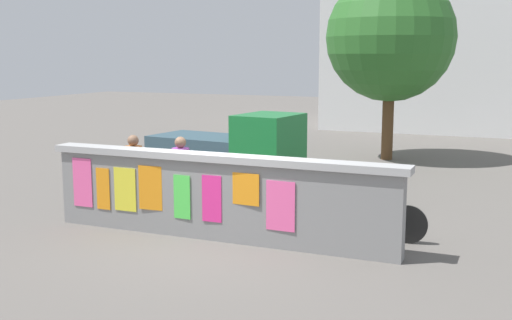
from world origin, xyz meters
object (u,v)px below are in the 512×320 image
(bicycle_near, at_px, (256,204))
(bicycle_far, at_px, (377,220))
(auto_rickshaw_truck, at_px, (232,153))
(tree_roadside, at_px, (391,37))
(motorcycle, at_px, (355,188))
(person_walking, at_px, (134,167))
(person_bystander, at_px, (181,169))

(bicycle_near, bearing_deg, bicycle_far, -6.60)
(bicycle_far, bearing_deg, auto_rickshaw_truck, 145.68)
(bicycle_near, xyz_separation_m, tree_roadside, (0.77, 8.48, 3.33))
(auto_rickshaw_truck, relative_size, motorcycle, 1.98)
(person_walking, bearing_deg, bicycle_far, 2.18)
(motorcycle, height_order, tree_roadside, tree_roadside)
(motorcycle, relative_size, tree_roadside, 0.34)
(motorcycle, relative_size, bicycle_far, 1.11)
(tree_roadside, bearing_deg, bicycle_near, -95.19)
(auto_rickshaw_truck, xyz_separation_m, person_walking, (-0.74, -2.94, 0.09))
(person_walking, bearing_deg, tree_roadside, 70.34)
(bicycle_near, height_order, person_walking, person_walking)
(auto_rickshaw_truck, bearing_deg, tree_roadside, 67.79)
(motorcycle, bearing_deg, auto_rickshaw_truck, 166.70)
(person_bystander, bearing_deg, bicycle_far, 0.80)
(motorcycle, height_order, bicycle_near, bicycle_near)
(person_walking, bearing_deg, bicycle_near, 10.68)
(bicycle_near, bearing_deg, person_bystander, -167.18)
(auto_rickshaw_truck, height_order, bicycle_near, auto_rickshaw_truck)
(motorcycle, xyz_separation_m, bicycle_near, (-1.48, -1.74, -0.10))
(auto_rickshaw_truck, xyz_separation_m, bicycle_far, (4.04, -2.76, -0.54))
(bicycle_near, distance_m, person_bystander, 1.60)
(auto_rickshaw_truck, distance_m, bicycle_far, 4.93)
(person_walking, xyz_separation_m, tree_roadside, (3.19, 8.93, 2.71))
(bicycle_far, relative_size, person_walking, 1.06)
(auto_rickshaw_truck, bearing_deg, bicycle_far, -34.32)
(person_walking, height_order, tree_roadside, tree_roadside)
(person_bystander, bearing_deg, motorcycle, 35.25)
(motorcycle, relative_size, bicycle_near, 1.14)
(tree_roadside, bearing_deg, bicycle_far, -79.66)
(bicycle_near, height_order, person_bystander, person_bystander)
(bicycle_far, bearing_deg, motorcycle, 113.68)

